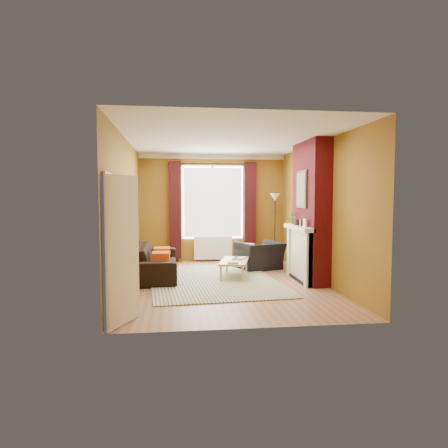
{
  "coord_description": "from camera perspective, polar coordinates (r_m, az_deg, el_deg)",
  "views": [
    {
      "loc": [
        -0.98,
        -7.73,
        1.71
      ],
      "look_at": [
        0.0,
        0.25,
        1.15
      ],
      "focal_mm": 32.0,
      "sensor_mm": 36.0,
      "label": 1
    }
  ],
  "objects": [
    {
      "name": "book_b",
      "position": [
        8.7,
        1.52,
        -4.85
      ],
      "size": [
        0.37,
        0.39,
        0.02
      ],
      "primitive_type": "imported",
      "rotation": [
        0.0,
        0.0,
        -0.59
      ],
      "color": "#999999",
      "rests_on": "coffee_table"
    },
    {
      "name": "ground",
      "position": [
        7.98,
        0.22,
        -8.39
      ],
      "size": [
        5.5,
        5.5,
        0.0
      ],
      "primitive_type": "plane",
      "color": "brown",
      "rests_on": "ground"
    },
    {
      "name": "floor_lamp",
      "position": [
        10.26,
        7.29,
        2.27
      ],
      "size": [
        0.34,
        0.34,
        1.79
      ],
      "rotation": [
        0.0,
        0.0,
        -0.36
      ],
      "color": "black",
      "rests_on": "ground"
    },
    {
      "name": "striped_rug",
      "position": [
        8.16,
        -1.62,
        -8.04
      ],
      "size": [
        2.75,
        3.62,
        0.02
      ],
      "rotation": [
        0.0,
        0.0,
        0.08
      ],
      "color": "#355593",
      "rests_on": "ground"
    },
    {
      "name": "armchair",
      "position": [
        9.45,
        5.1,
        -4.5
      ],
      "size": [
        1.21,
        1.13,
        0.64
      ],
      "primitive_type": "imported",
      "rotation": [
        0.0,
        0.0,
        3.49
      ],
      "color": "black",
      "rests_on": "ground"
    },
    {
      "name": "tv_remote",
      "position": [
        8.45,
        1.47,
        -5.13
      ],
      "size": [
        0.13,
        0.14,
        0.02
      ],
      "rotation": [
        0.0,
        0.0,
        -0.68
      ],
      "color": "#262628",
      "rests_on": "coffee_table"
    },
    {
      "name": "room_walls",
      "position": [
        8.18,
        4.42,
        1.7
      ],
      "size": [
        3.82,
        5.54,
        2.83
      ],
      "color": "#855F19",
      "rests_on": "ground"
    },
    {
      "name": "wicker_stool",
      "position": [
        10.19,
        3.33,
        -4.25
      ],
      "size": [
        0.5,
        0.5,
        0.5
      ],
      "rotation": [
        0.0,
        0.0,
        0.3
      ],
      "color": "#A37246",
      "rests_on": "ground"
    },
    {
      "name": "sofa",
      "position": [
        8.66,
        -9.86,
        -5.18
      ],
      "size": [
        0.94,
        2.33,
        0.68
      ],
      "primitive_type": "imported",
      "rotation": [
        0.0,
        0.0,
        1.58
      ],
      "color": "black",
      "rests_on": "ground"
    },
    {
      "name": "coffee_table",
      "position": [
        8.47,
        1.47,
        -5.44
      ],
      "size": [
        0.8,
        1.19,
        0.36
      ],
      "rotation": [
        0.0,
        0.0,
        -0.25
      ],
      "color": "#D7B07C",
      "rests_on": "ground"
    },
    {
      "name": "book_a",
      "position": [
        8.12,
        0.47,
        -5.47
      ],
      "size": [
        0.26,
        0.32,
        0.03
      ],
      "primitive_type": "imported",
      "rotation": [
        0.0,
        0.0,
        -0.11
      ],
      "color": "#999999",
      "rests_on": "coffee_table"
    },
    {
      "name": "mug",
      "position": [
        8.41,
        1.74,
        -4.93
      ],
      "size": [
        0.1,
        0.1,
        0.09
      ],
      "primitive_type": "imported",
      "rotation": [
        0.0,
        0.0,
        0.03
      ],
      "color": "#999999",
      "rests_on": "coffee_table"
    }
  ]
}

